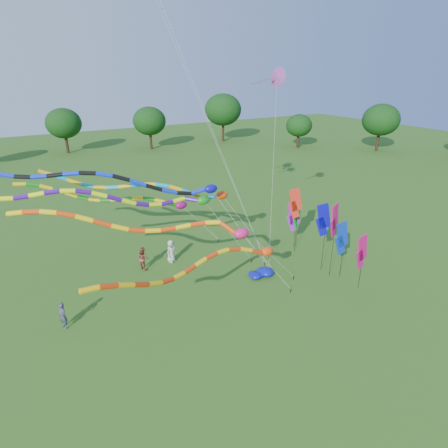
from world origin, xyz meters
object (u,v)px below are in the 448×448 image
tube_kite_red (212,263)px  person_c (143,258)px  blue_nylon_heap (257,272)px  person_b (63,316)px  tube_kite_orange (161,226)px  person_a (171,251)px

tube_kite_red → person_c: (-1.40, 8.06, -3.01)m
tube_kite_red → blue_nylon_heap: tube_kite_red is taller
person_b → person_c: bearing=101.8°
blue_nylon_heap → tube_kite_red: bearing=-150.8°
tube_kite_red → person_b: bearing=143.9°
person_c → tube_kite_red: bearing=174.6°
person_b → person_c: (6.23, 4.31, 0.05)m
tube_kite_red → person_b: tube_kite_red is taller
blue_nylon_heap → person_c: person_c is taller
tube_kite_red → person_c: bearing=89.9°
blue_nylon_heap → tube_kite_orange: bearing=177.8°
person_a → person_b: bearing=-179.5°
tube_kite_red → person_b: size_ratio=8.49×
tube_kite_red → tube_kite_orange: 3.87m
tube_kite_orange → person_b: (-6.04, 0.50, -4.44)m
blue_nylon_heap → person_b: size_ratio=0.95×
tube_kite_red → person_a: size_ratio=7.88×
tube_kite_orange → person_b: tube_kite_orange is taller
tube_kite_red → person_b: (-7.63, 3.75, -3.06)m
person_b → blue_nylon_heap: bearing=63.7°
blue_nylon_heap → person_a: 6.82m
person_a → blue_nylon_heap: bearing=-75.1°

